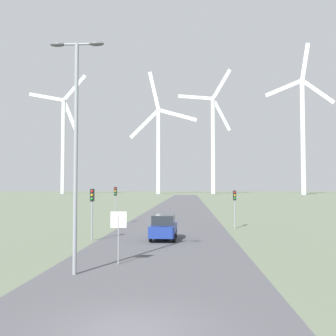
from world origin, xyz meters
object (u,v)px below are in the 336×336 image
object	(u,v)px
streetlamp	(76,130)
wind_turbine_left	(159,141)
wind_turbine_right	(303,126)
wind_turbine_center	(213,136)
wind_turbine_far_left	(63,137)
car_approaching	(163,227)
traffic_light_post_near_left	(92,203)
traffic_light_post_mid_left	(115,197)
stop_sign_near	(119,227)
traffic_light_post_near_right	(235,201)

from	to	relation	value
streetlamp	wind_turbine_left	world-z (taller)	wind_turbine_left
wind_turbine_right	wind_turbine_left	bearing A→B (deg)	164.21
streetlamp	wind_turbine_center	world-z (taller)	wind_turbine_center
streetlamp	wind_turbine_far_left	size ratio (longest dim) A/B	0.16
wind_turbine_center	wind_turbine_right	size ratio (longest dim) A/B	0.94
car_approaching	streetlamp	bearing A→B (deg)	-105.58
wind_turbine_far_left	wind_turbine_center	bearing A→B (deg)	1.37
traffic_light_post_near_left	traffic_light_post_mid_left	world-z (taller)	traffic_light_post_mid_left
wind_turbine_left	car_approaching	bearing A→B (deg)	-85.38
traffic_light_post_mid_left	wind_turbine_far_left	distance (m)	179.43
wind_turbine_right	stop_sign_near	bearing A→B (deg)	-108.85
wind_turbine_far_left	wind_turbine_center	world-z (taller)	wind_turbine_center
streetlamp	car_approaching	bearing A→B (deg)	74.42
car_approaching	wind_turbine_far_left	xyz separation A→B (m)	(-65.93, 178.14, 29.61)
streetlamp	stop_sign_near	xyz separation A→B (m)	(1.54, 2.37, -4.64)
streetlamp	car_approaching	size ratio (longest dim) A/B	2.55
car_approaching	wind_turbine_center	distance (m)	183.13
wind_turbine_right	traffic_light_post_near_left	bearing A→B (deg)	-110.89
traffic_light_post_mid_left	wind_turbine_center	bearing A→B (deg)	83.11
streetlamp	traffic_light_post_mid_left	size ratio (longest dim) A/B	2.72
wind_turbine_far_left	traffic_light_post_near_right	bearing A→B (deg)	-67.03
car_approaching	stop_sign_near	bearing A→B (deg)	-100.34
stop_sign_near	traffic_light_post_near_right	size ratio (longest dim) A/B	0.75
traffic_light_post_near_right	wind_turbine_left	distance (m)	172.58
traffic_light_post_near_right	wind_turbine_far_left	world-z (taller)	wind_turbine_far_left
car_approaching	wind_turbine_left	size ratio (longest dim) A/B	0.06
wind_turbine_right	wind_turbine_center	bearing A→B (deg)	151.39
car_approaching	wind_turbine_right	xyz separation A→B (m)	(55.36, 157.85, 31.44)
traffic_light_post_near_left	traffic_light_post_near_right	size ratio (longest dim) A/B	1.06
stop_sign_near	traffic_light_post_near_right	world-z (taller)	traffic_light_post_near_right
wind_turbine_center	traffic_light_post_near_left	bearing A→B (deg)	-96.24
stop_sign_near	wind_turbine_right	bearing A→B (deg)	71.15
wind_turbine_center	streetlamp	bearing A→B (deg)	-95.32
streetlamp	traffic_light_post_near_left	world-z (taller)	streetlamp
traffic_light_post_near_left	wind_turbine_far_left	world-z (taller)	wind_turbine_far_left
streetlamp	stop_sign_near	distance (m)	5.43
streetlamp	traffic_light_post_near_left	distance (m)	11.63
stop_sign_near	wind_turbine_right	xyz separation A→B (m)	(57.04, 167.03, 30.50)
stop_sign_near	traffic_light_post_near_left	distance (m)	9.20
wind_turbine_left	wind_turbine_center	bearing A→B (deg)	4.93
car_approaching	wind_turbine_right	distance (m)	170.20
stop_sign_near	car_approaching	world-z (taller)	stop_sign_near
traffic_light_post_mid_left	wind_turbine_center	distance (m)	172.21
traffic_light_post_mid_left	wind_turbine_right	bearing A→B (deg)	67.35
traffic_light_post_near_left	traffic_light_post_near_right	distance (m)	14.32
traffic_light_post_near_left	wind_turbine_left	distance (m)	180.28
traffic_light_post_near_right	traffic_light_post_mid_left	xyz separation A→B (m)	(-11.89, 3.30, 0.24)
traffic_light_post_mid_left	wind_turbine_far_left	xyz separation A→B (m)	(-60.18, 166.76, 27.68)
stop_sign_near	wind_turbine_left	world-z (taller)	wind_turbine_left
streetlamp	wind_turbine_right	xyz separation A→B (m)	(58.58, 169.40, 25.86)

